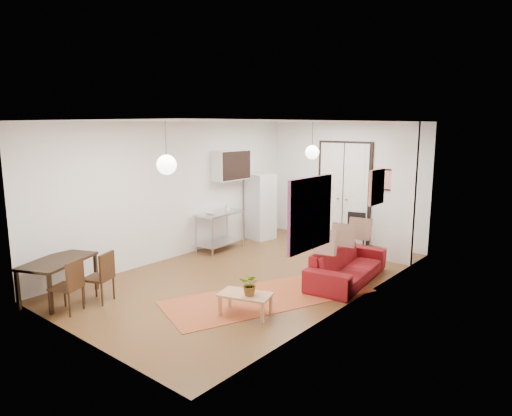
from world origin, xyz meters
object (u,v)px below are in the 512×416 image
Objects in this scene: dining_chair_near at (102,272)px; dining_chair_far at (71,281)px; fridge at (261,206)px; coffee_table at (245,297)px; kitchen_counter at (220,226)px; black_side_chair at (360,226)px; sofa at (347,265)px; dining_table at (58,264)px.

dining_chair_near and dining_chair_far have the same top height.
dining_chair_near is (0.62, -4.85, -0.34)m from fridge.
kitchen_counter reaches higher than coffee_table.
dining_chair_near is at bearing -154.97° from coffee_table.
dining_chair_near is 0.54m from dining_chair_far.
dining_chair_near is (-2.20, -1.03, 0.18)m from coffee_table.
fridge is 1.85× the size of black_side_chair.
coffee_table is 0.98× the size of black_side_chair.
dining_chair_far reaches higher than sofa.
black_side_chair reaches higher than dining_table.
sofa is at bearing 118.77° from dining_chair_near.
black_side_chair is at bearing 14.42° from sofa.
kitchen_counter is 3.87m from dining_table.
sofa is 2.38× the size of black_side_chair.
coffee_table is 2.71m from dining_chair_far.
fridge is at bearing 126.32° from coffee_table.
dining_chair_near is (0.60, 0.43, -0.12)m from dining_table.
sofa is 1.80× the size of kitchen_counter.
sofa is at bearing 97.66° from black_side_chair.
dining_chair_near reaches higher than dining_table.
sofa is at bearing 49.76° from dining_table.
sofa is at bearing -3.62° from kitchen_counter.
dining_chair_far reaches higher than coffee_table.
coffee_table is at bearing 162.09° from sofa.
dining_table is 1.66× the size of dining_chair_near.
sofa is 3.60m from fridge.
kitchen_counter is (-3.30, 0.06, 0.25)m from sofa.
fridge is 4.90m from dining_chair_near.
sofa is 2.53× the size of dining_chair_near.
black_side_chair reaches higher than dining_chair_near.
kitchen_counter is at bearing 139.85° from coffee_table.
kitchen_counter is (-2.87, 2.42, 0.26)m from coffee_table.
dining_chair_near is at bearing 156.61° from dining_chair_far.
dining_table is (-2.80, -1.46, 0.30)m from coffee_table.
black_side_chair is at bearing 26.76° from fridge.
black_side_chair is at bearing 95.95° from coffee_table.
dining_chair_near is at bearing 58.79° from black_side_chair.
dining_chair_near reaches higher than coffee_table.
black_side_chair reaches higher than sofa.
dining_chair_far is at bearing -23.39° from dining_chair_near.
kitchen_counter reaches higher than dining_table.
fridge reaches higher than sofa.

